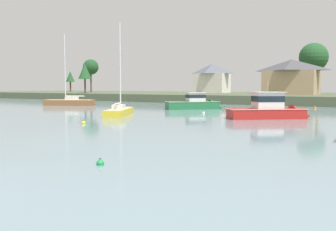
# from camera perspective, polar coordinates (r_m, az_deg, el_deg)

# --- Properties ---
(far_shore_bank) EXTENTS (219.75, 49.86, 1.71)m
(far_shore_bank) POSITION_cam_1_polar(r_m,az_deg,el_deg) (92.41, 23.35, 2.51)
(far_shore_bank) COLOR #4C563D
(far_shore_bank) RESTS_ON ground
(cruiser_red) EXTENTS (8.84, 7.93, 5.01)m
(cruiser_red) POSITION_cam_1_polar(r_m,az_deg,el_deg) (41.66, 15.90, 0.48)
(cruiser_red) COLOR #B2231E
(cruiser_red) RESTS_ON ground
(sailboat_yellow) EXTENTS (5.66, 8.32, 11.58)m
(sailboat_yellow) POSITION_cam_1_polar(r_m,az_deg,el_deg) (44.62, -7.47, 0.34)
(sailboat_yellow) COLOR gold
(sailboat_yellow) RESTS_ON ground
(sailboat_wood) EXTENTS (9.26, 6.11, 13.57)m
(sailboat_wood) POSITION_cam_1_polar(r_m,az_deg,el_deg) (69.90, -14.89, 1.74)
(sailboat_wood) COLOR brown
(sailboat_wood) RESTS_ON ground
(cruiser_green) EXTENTS (8.28, 8.33, 4.34)m
(cruiser_green) POSITION_cam_1_polar(r_m,az_deg,el_deg) (57.06, 4.60, 1.55)
(cruiser_green) COLOR #236B3D
(cruiser_green) RESTS_ON ground
(mooring_buoy_white) EXTENTS (0.36, 0.36, 0.41)m
(mooring_buoy_white) POSITION_cam_1_polar(r_m,az_deg,el_deg) (47.61, 5.47, 0.39)
(mooring_buoy_white) COLOR white
(mooring_buoy_white) RESTS_ON ground
(mooring_buoy_orange) EXTENTS (0.42, 0.42, 0.47)m
(mooring_buoy_orange) POSITION_cam_1_polar(r_m,az_deg,el_deg) (63.12, 21.67, 1.10)
(mooring_buoy_orange) COLOR orange
(mooring_buoy_orange) RESTS_ON ground
(mooring_buoy_yellow) EXTENTS (0.39, 0.39, 0.44)m
(mooring_buoy_yellow) POSITION_cam_1_polar(r_m,az_deg,el_deg) (35.34, -12.84, -1.12)
(mooring_buoy_yellow) COLOR yellow
(mooring_buoy_yellow) RESTS_ON ground
(mooring_buoy_green) EXTENTS (0.34, 0.34, 0.40)m
(mooring_buoy_green) POSITION_cam_1_polar(r_m,az_deg,el_deg) (16.77, -10.38, -7.26)
(mooring_buoy_green) COLOR #1E8C47
(mooring_buoy_green) RESTS_ON ground
(shore_tree_inland_b) EXTENTS (3.38, 3.38, 7.88)m
(shore_tree_inland_b) POSITION_cam_1_polar(r_m,az_deg,el_deg) (100.31, -12.66, 6.67)
(shore_tree_inland_b) COLOR brown
(shore_tree_inland_b) RESTS_ON far_shore_bank
(shore_tree_center_left) EXTENTS (6.63, 6.63, 11.92)m
(shore_tree_center_left) POSITION_cam_1_polar(r_m,az_deg,el_deg) (94.22, 21.47, 8.33)
(shore_tree_center_left) COLOR brown
(shore_tree_center_left) RESTS_ON far_shore_bank
(shore_tree_far_right) EXTENTS (4.52, 4.52, 9.70)m
(shore_tree_far_right) POSITION_cam_1_polar(r_m,az_deg,el_deg) (112.29, -11.78, 7.27)
(shore_tree_far_right) COLOR brown
(shore_tree_far_right) RESTS_ON far_shore_bank
(shore_tree_left) EXTENTS (2.95, 2.95, 6.91)m
(shore_tree_left) POSITION_cam_1_polar(r_m,az_deg,el_deg) (130.65, -14.79, 5.77)
(shore_tree_left) COLOR brown
(shore_tree_left) RESTS_ON far_shore_bank
(cottage_hillside) EXTENTS (9.49, 6.53, 8.03)m
(cottage_hillside) POSITION_cam_1_polar(r_m,az_deg,el_deg) (104.79, 6.77, 5.78)
(cottage_hillside) COLOR silver
(cottage_hillside) RESTS_ON far_shore_bank
(cottage_behind_trees) EXTENTS (11.63, 8.53, 7.58)m
(cottage_behind_trees) POSITION_cam_1_polar(r_m,az_deg,el_deg) (85.16, 18.44, 5.72)
(cottage_behind_trees) COLOR tan
(cottage_behind_trees) RESTS_ON far_shore_bank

